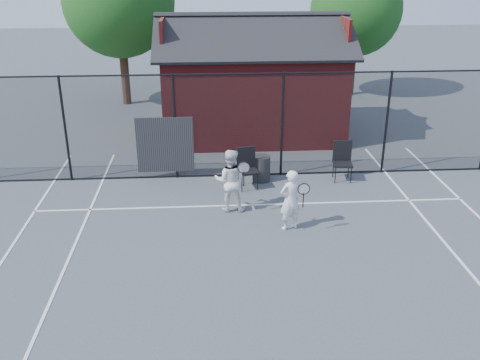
{
  "coord_description": "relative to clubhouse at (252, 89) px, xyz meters",
  "views": [
    {
      "loc": [
        -1.15,
        -9.33,
        5.93
      ],
      "look_at": [
        -0.39,
        2.07,
        1.1
      ],
      "focal_mm": 40.0,
      "sensor_mm": 36.0,
      "label": 1
    }
  ],
  "objects": [
    {
      "name": "clubhouse",
      "position": [
        0.0,
        0.0,
        0.0
      ],
      "size": [
        6.5,
        4.36,
        4.19
      ],
      "color": "maroon",
      "rests_on": "ground"
    },
    {
      "name": "tree_left",
      "position": [
        -5.0,
        4.5,
        2.58
      ],
      "size": [
        4.48,
        4.48,
        6.44
      ],
      "color": "#352015",
      "rests_on": "ground"
    },
    {
      "name": "court_lines",
      "position": [
        -0.5,
        -10.32,
        -1.6
      ],
      "size": [
        11.02,
        18.0,
        0.01
      ],
      "color": "white",
      "rests_on": "ground"
    },
    {
      "name": "chair_left",
      "position": [
        -0.54,
        -4.9,
        -1.06
      ],
      "size": [
        0.62,
        0.63,
        1.1
      ],
      "primitive_type": "cube",
      "rotation": [
        0.0,
        0.0,
        0.18
      ],
      "color": "black",
      "rests_on": "ground"
    },
    {
      "name": "waste_bin",
      "position": [
        -0.11,
        -4.4,
        -1.24
      ],
      "size": [
        0.53,
        0.53,
        0.74
      ],
      "primitive_type": "cylinder",
      "rotation": [
        0.0,
        0.0,
        0.05
      ],
      "color": "#262626",
      "rests_on": "ground"
    },
    {
      "name": "chair_right",
      "position": [
        2.18,
        -4.53,
        -1.06
      ],
      "size": [
        0.57,
        0.59,
        1.09
      ],
      "primitive_type": "cube",
      "rotation": [
        0.0,
        0.0,
        -0.09
      ],
      "color": "black",
      "rests_on": "ground"
    },
    {
      "name": "player_front",
      "position": [
        0.25,
        -7.31,
        -0.87
      ],
      "size": [
        0.7,
        0.57,
        1.46
      ],
      "color": "white",
      "rests_on": "ground"
    },
    {
      "name": "tree_right",
      "position": [
        5.0,
        5.5,
        2.1
      ],
      "size": [
        3.97,
        3.97,
        5.7
      ],
      "color": "#352015",
      "rests_on": "ground"
    },
    {
      "name": "fence",
      "position": [
        -0.8,
        -4.0,
        -0.16
      ],
      "size": [
        22.04,
        3.0,
        3.0
      ],
      "color": "black",
      "rests_on": "ground"
    },
    {
      "name": "ground",
      "position": [
        -0.5,
        -9.0,
        -1.61
      ],
      "size": [
        80.0,
        80.0,
        0.0
      ],
      "primitive_type": "plane",
      "color": "#434A4D",
      "rests_on": "ground"
    },
    {
      "name": "player_back",
      "position": [
        -1.09,
        -6.22,
        -0.81
      ],
      "size": [
        0.89,
        0.68,
        1.6
      ],
      "color": "white",
      "rests_on": "ground"
    }
  ]
}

